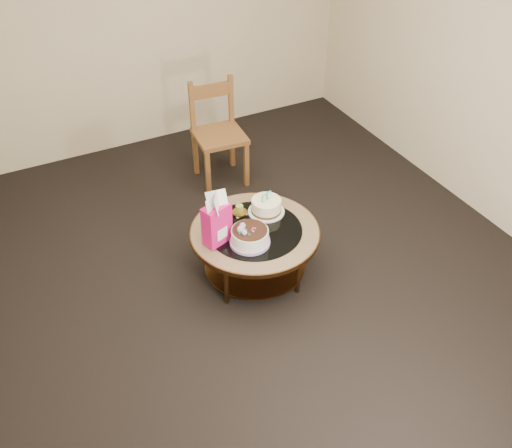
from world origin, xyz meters
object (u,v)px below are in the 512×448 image
coffee_table (255,237)px  cream_cake (266,206)px  decorated_cake (250,237)px  gift_bag (217,219)px  dining_chair (218,133)px

coffee_table → cream_cake: 0.28m
coffee_table → decorated_cake: 0.22m
coffee_table → gift_bag: size_ratio=2.42×
coffee_table → gift_bag: bearing=179.1°
coffee_table → dining_chair: dining_chair is taller
dining_chair → gift_bag: bearing=-109.4°
decorated_cake → dining_chair: bearing=74.3°
coffee_table → gift_bag: 0.43m
coffee_table → cream_cake: size_ratio=3.45×
cream_cake → gift_bag: (-0.50, -0.15, 0.15)m
cream_cake → dining_chair: 1.29m
coffee_table → decorated_cake: size_ratio=3.33×
coffee_table → dining_chair: size_ratio=1.02×
cream_cake → gift_bag: bearing=176.9°
gift_bag → dining_chair: bearing=47.5°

